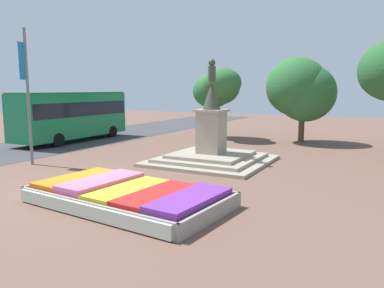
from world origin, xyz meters
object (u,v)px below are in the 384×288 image
(flower_planter, at_px, (126,195))
(banner_pole, at_px, (28,94))
(statue_monument, at_px, (211,147))
(city_bus, at_px, (72,113))

(flower_planter, relative_size, banner_pole, 1.02)
(statue_monument, height_order, city_bus, statue_monument)
(city_bus, bearing_deg, flower_planter, -38.88)
(banner_pole, distance_m, city_bus, 8.57)
(statue_monument, bearing_deg, flower_planter, -86.04)
(flower_planter, height_order, statue_monument, statue_monument)
(city_bus, bearing_deg, banner_pole, -58.08)
(statue_monument, xyz_separation_m, city_bus, (-12.07, 2.51, 1.22))
(statue_monument, distance_m, city_bus, 12.39)
(statue_monument, bearing_deg, city_bus, 168.26)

